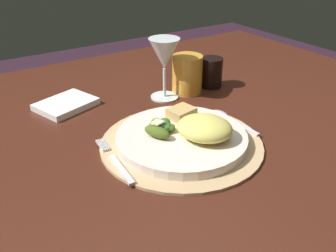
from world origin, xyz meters
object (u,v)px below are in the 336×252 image
Objects in this scene: amber_tumbler at (187,74)px; dark_tumbler at (211,72)px; spoon at (227,118)px; fork at (116,162)px; dinner_plate at (181,138)px; wine_glass at (164,56)px; napkin at (66,104)px; dining_table at (159,164)px.

dark_tumbler is at bearing -2.28° from amber_tumbler.
spoon is 0.21m from dark_tumbler.
amber_tumbler reaches higher than fork.
fork is 0.45m from dark_tumbler.
wine_glass is (0.10, 0.22, 0.10)m from dinner_plate.
fork is at bearing -152.04° from dark_tumbler.
fork is 0.30m from napkin.
spoon is (0.29, 0.03, 0.00)m from fork.
dark_tumbler is at bearing 22.35° from dining_table.
spoon is 0.22m from wine_glass.
fork is 2.06× the size of dark_tumbler.
wine_glass is at bearing 104.41° from spoon.
dining_table is 0.20m from spoon.
amber_tumbler is at bearing 83.24° from spoon.
napkin is 0.32m from amber_tumbler.
spoon is 0.92× the size of wine_glass.
fork is 1.07× the size of wine_glass.
dinner_plate is at bearing -168.97° from spoon.
spoon is 1.77× the size of dark_tumbler.
wine_glass is (0.24, 0.21, 0.10)m from fork.
dark_tumbler reaches higher than dinner_plate.
spoon is (0.13, -0.09, 0.13)m from dining_table.
wine_glass reaches higher than fork.
dark_tumbler is at bearing 27.96° from fork.
spoon is at bearing -75.59° from wine_glass.
dinner_plate reaches higher than spoon.
dining_table is at bearing -157.65° from dark_tumbler.
dinner_plate is 1.60× the size of fork.
dark_tumbler reaches higher than spoon.
napkin reaches higher than dining_table.
dinner_plate is 0.33m from napkin.
wine_glass is (0.08, 0.10, 0.23)m from dining_table.
wine_glass is at bearing 50.74° from dining_table.
dining_table is 11.16× the size of napkin.
spoon reaches higher than dining_table.
dining_table is 0.30m from dark_tumbler.
wine_glass reaches higher than dining_table.
dinner_plate is 0.15m from fork.
spoon is 0.39m from napkin.
dinner_plate is at bearing -65.45° from napkin.
dark_tumbler is (0.10, 0.18, 0.03)m from spoon.
amber_tumbler is (0.07, -0.00, -0.06)m from wine_glass.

